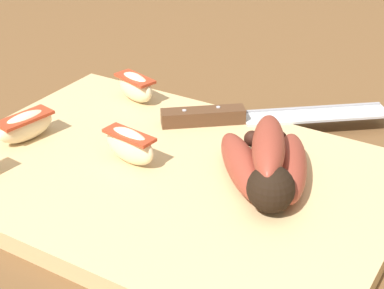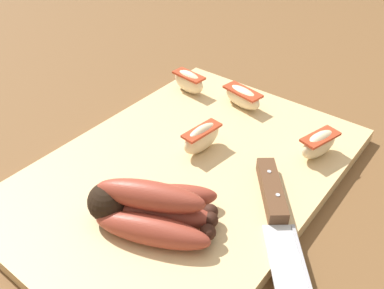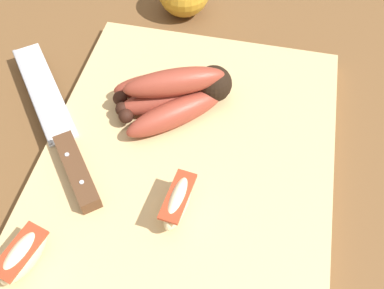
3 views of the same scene
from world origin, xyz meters
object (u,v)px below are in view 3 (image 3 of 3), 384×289
Objects in this scene: apple_wedge_middle at (24,256)px; chefs_knife at (64,141)px; banana_bunch at (176,93)px; apple_wedge_far at (178,202)px.

chefs_knife is at bearing 7.99° from apple_wedge_middle.
banana_bunch reaches higher than apple_wedge_middle.
apple_wedge_middle is (-0.14, -0.02, 0.01)m from chefs_knife.
apple_wedge_middle is 0.16m from apple_wedge_far.
apple_wedge_middle reaches higher than chefs_knife.
apple_wedge_far reaches higher than apple_wedge_middle.
chefs_knife is at bearing 69.16° from apple_wedge_far.
apple_wedge_middle is at bearing -172.01° from chefs_knife.
apple_wedge_far is (0.09, -0.13, 0.00)m from apple_wedge_middle.
banana_bunch is 0.63× the size of chefs_knife.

